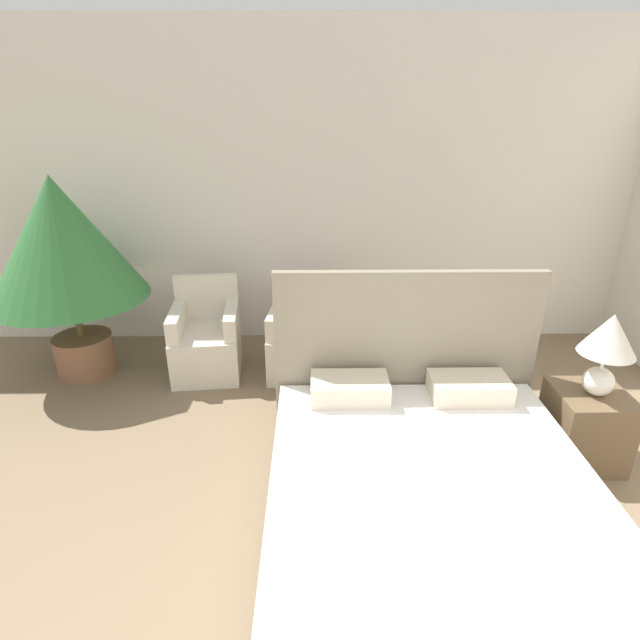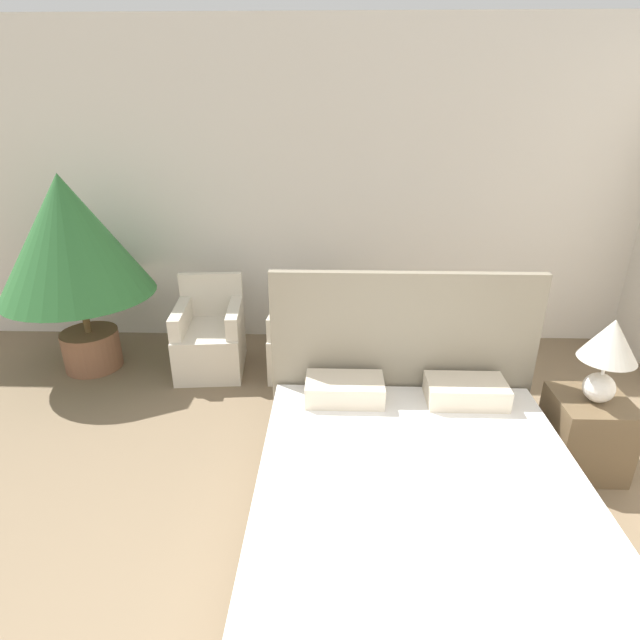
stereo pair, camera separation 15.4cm
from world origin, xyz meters
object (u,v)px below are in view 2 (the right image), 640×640
object	(u,v)px
armchair_near_window_left	(211,341)
potted_palm	(70,243)
bed	(419,507)
armchair_near_window_right	(306,342)
table_lamp	(609,349)
nightstand	(585,434)

from	to	relation	value
armchair_near_window_left	potted_palm	size ratio (longest dim) A/B	0.47
bed	armchair_near_window_right	xyz separation A→B (m)	(-0.70, 1.95, 0.00)
armchair_near_window_right	potted_palm	xyz separation A→B (m)	(-1.94, -0.01, 0.89)
armchair_near_window_right	table_lamp	size ratio (longest dim) A/B	1.48
bed	potted_palm	bearing A→B (deg)	143.75
nightstand	bed	bearing A→B (deg)	-149.68
nightstand	potted_palm	bearing A→B (deg)	161.78
potted_palm	nightstand	world-z (taller)	potted_palm
table_lamp	armchair_near_window_left	bearing A→B (deg)	154.85
bed	armchair_near_window_left	bearing A→B (deg)	128.60
armchair_near_window_right	table_lamp	bearing A→B (deg)	-28.82
bed	armchair_near_window_right	distance (m)	2.07
armchair_near_window_left	bed	bearing A→B (deg)	-56.63
potted_palm	table_lamp	bearing A→B (deg)	-18.38
bed	armchair_near_window_left	size ratio (longest dim) A/B	2.57
armchair_near_window_left	potted_palm	xyz separation A→B (m)	(-1.08, -0.01, 0.89)
potted_palm	nightstand	bearing A→B (deg)	-18.22
armchair_near_window_left	armchair_near_window_right	size ratio (longest dim) A/B	1.00
armchair_near_window_left	armchair_near_window_right	world-z (taller)	same
armchair_near_window_left	table_lamp	size ratio (longest dim) A/B	1.48
potted_palm	table_lamp	world-z (taller)	potted_palm
bed	nightstand	world-z (taller)	bed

